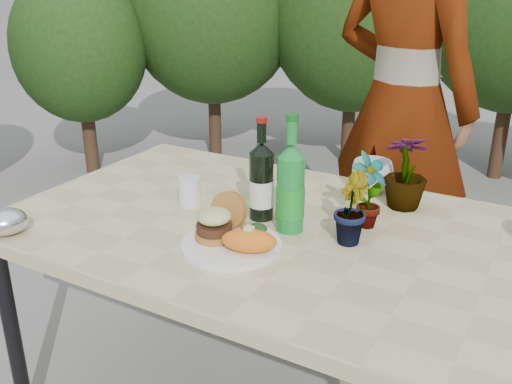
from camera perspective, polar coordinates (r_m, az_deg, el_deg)
The scene contains 16 objects.
patio_table at distance 1.75m, azimuth 1.31°, elevation -4.88°, with size 1.60×1.00×0.75m.
shrub_hedge at distance 3.14m, azimuth 22.10°, elevation 13.78°, with size 6.80×5.11×2.02m.
dinner_plate at distance 1.58m, azimuth -2.46°, elevation -5.33°, with size 0.28×0.28×0.01m, color white.
burger_stack at distance 1.59m, azimuth -3.81°, elevation -2.91°, with size 0.11×0.16×0.11m.
sweet_potato at distance 1.51m, azimuth -0.69°, elevation -4.91°, with size 0.15×0.08×0.06m, color orange.
grilled_veg at distance 1.63m, azimuth -0.22°, elevation -3.55°, with size 0.08×0.05×0.03m.
wine_bottle at distance 1.71m, azimuth 0.54°, elevation 0.97°, with size 0.08×0.08×0.32m.
sparkling_water at distance 1.64m, azimuth 3.47°, elevation 0.27°, with size 0.08×0.08×0.35m.
plastic_cup at distance 1.84m, azimuth -6.64°, elevation 0.05°, with size 0.07×0.07×0.10m, color white.
seedling_left at distance 1.68m, azimuth 11.21°, elevation 0.08°, with size 0.12×0.08×0.23m, color #2A541D.
seedling_mid at distance 1.59m, azimuth 9.40°, elevation -1.58°, with size 0.11×0.09×0.20m, color #24561D.
seedling_right at distance 1.85m, azimuth 14.79°, elevation 2.00°, with size 0.14×0.14×0.24m, color #286121.
blue_bowl at distance 1.99m, azimuth 11.52°, elevation 1.57°, with size 0.14×0.14×0.11m, color silver.
foil_packet_left at distance 1.79m, azimuth -23.85°, elevation -2.73°, with size 0.13×0.11×0.08m, color silver.
person at distance 2.52m, azimuth 14.37°, elevation 8.51°, with size 0.68×0.44×1.86m, color #8D6646.
terracotta_pot at distance 4.03m, azimuth -3.68°, elevation 1.29°, with size 0.17×0.17×0.14m.
Camera 1 is at (0.74, -1.38, 1.47)m, focal length 40.00 mm.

